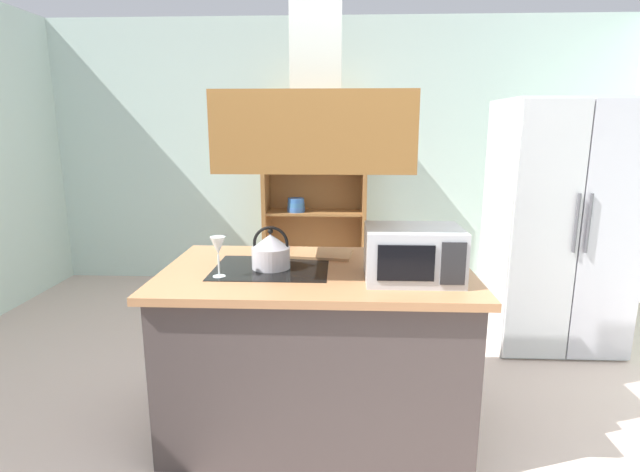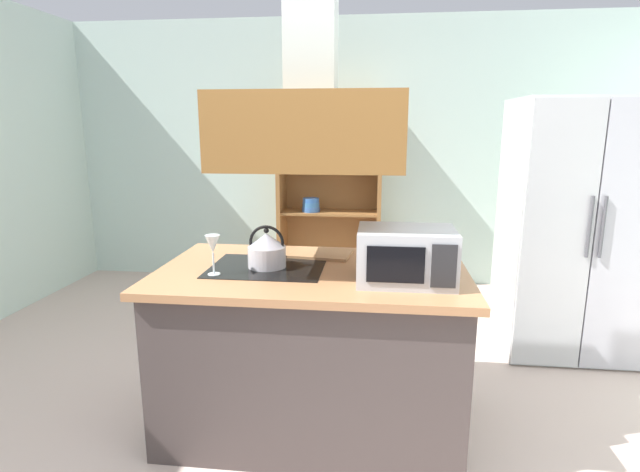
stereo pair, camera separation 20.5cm
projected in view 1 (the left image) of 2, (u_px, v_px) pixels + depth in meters
The scene contains 10 objects.
ground_plane at pixel (327, 450), 2.56m from camera, with size 7.80×7.80×0.00m, color beige.
wall_back at pixel (336, 154), 5.19m from camera, with size 6.00×0.12×2.70m, color silver.
kitchen_island at pixel (317, 348), 2.70m from camera, with size 1.62×0.98×0.90m.
range_hood at pixel (317, 107), 2.42m from camera, with size 0.90×0.70×1.27m.
refrigerator at pixel (557, 225), 3.68m from camera, with size 0.90×0.78×1.83m.
dish_cabinet at pixel (315, 203), 5.09m from camera, with size 1.04×0.40×1.93m.
kettle at pixel (271, 251), 2.59m from camera, with size 0.20×0.20×0.23m.
cutting_board at pixel (322, 254), 2.88m from camera, with size 0.34×0.24×0.02m, color #AE7C4F.
microwave at pixel (413, 254), 2.40m from camera, with size 0.46×0.35×0.26m.
wine_glass_on_counter at pixel (218, 247), 2.43m from camera, with size 0.08×0.08×0.21m.
Camera 1 is at (0.07, -2.26, 1.63)m, focal length 27.79 mm.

